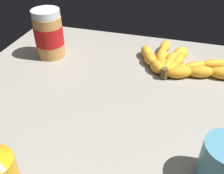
% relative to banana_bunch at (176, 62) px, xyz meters
% --- Properties ---
extents(ground_plane, '(0.92, 0.76, 0.04)m').
position_rel_banana_bunch_xyz_m(ground_plane, '(0.10, 0.19, -0.04)').
color(ground_plane, gray).
extents(banana_bunch, '(0.29, 0.21, 0.04)m').
position_rel_banana_bunch_xyz_m(banana_bunch, '(0.00, 0.00, 0.00)').
color(banana_bunch, orange).
rests_on(banana_bunch, ground_plane).
extents(peanut_butter_jar, '(0.09, 0.09, 0.15)m').
position_rel_banana_bunch_xyz_m(peanut_butter_jar, '(0.39, 0.04, 0.06)').
color(peanut_butter_jar, '#BF8442').
rests_on(peanut_butter_jar, ground_plane).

